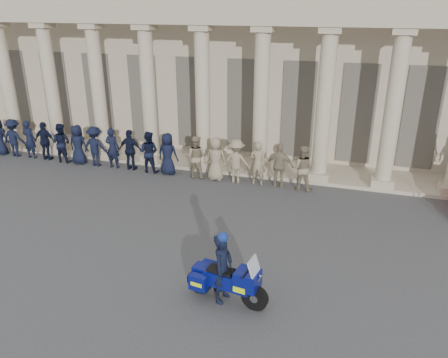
% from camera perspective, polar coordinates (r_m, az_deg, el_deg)
% --- Properties ---
extents(ground, '(90.00, 90.00, 0.00)m').
position_cam_1_polar(ground, '(13.18, -9.24, -10.98)').
color(ground, '#3E3E40').
rests_on(ground, ground).
extents(building, '(40.00, 12.50, 9.00)m').
position_cam_1_polar(building, '(25.21, 5.50, 16.04)').
color(building, tan).
rests_on(building, ground).
extents(officer_rank, '(18.62, 0.71, 1.88)m').
position_cam_1_polar(officer_rank, '(20.73, -14.69, 3.96)').
color(officer_rank, black).
rests_on(officer_rank, ground).
extents(motorcycle, '(2.25, 1.02, 1.45)m').
position_cam_1_polar(motorcycle, '(11.30, 0.42, -13.06)').
color(motorcycle, black).
rests_on(motorcycle, ground).
extents(rider, '(0.55, 0.74, 1.96)m').
position_cam_1_polar(rider, '(11.14, -0.17, -11.46)').
color(rider, black).
rests_on(rider, ground).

